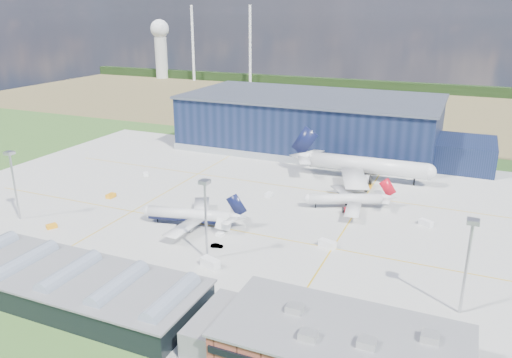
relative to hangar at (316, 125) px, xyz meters
name	(u,v)px	position (x,y,z in m)	size (l,w,h in m)	color
ground	(224,215)	(-2.81, -94.80, -11.62)	(600.00, 600.00, 0.00)	#315A22
apron	(237,205)	(-2.81, -84.80, -11.59)	(220.00, 160.00, 0.08)	#AFAFAA
farmland	(363,106)	(-2.81, 125.20, -11.62)	(600.00, 220.00, 0.01)	olive
treeline	(383,86)	(-2.81, 205.20, -7.62)	(600.00, 8.00, 8.00)	black
horizon_dressing	(185,44)	(-194.11, 199.58, 22.58)	(440.20, 18.00, 70.00)	white
hangar	(316,125)	(0.00, 0.00, 0.00)	(145.00, 62.00, 26.10)	#0F1A35
ops_building	(341,351)	(52.20, -154.81, -6.82)	(46.00, 23.00, 10.90)	brown
glass_concourse	(83,287)	(-9.26, -154.80, -7.93)	(78.00, 23.00, 8.60)	black
light_mast_west	(13,174)	(-62.81, -124.80, 3.82)	(2.60, 2.60, 23.00)	#A8A9AF
light_mast_center	(205,207)	(7.19, -124.80, 3.82)	(2.60, 2.60, 23.00)	#A8A9AF
light_mast_east	(469,252)	(72.19, -124.80, 3.82)	(2.60, 2.60, 23.00)	#A8A9AF
airliner_navy	(189,209)	(-8.90, -106.80, -5.91)	(35.00, 34.24, 11.41)	silver
airliner_red	(346,194)	(32.95, -72.80, -6.31)	(32.56, 31.86, 10.62)	silver
airliner_widebody	(367,157)	(33.40, -39.80, -1.91)	(59.56, 58.26, 19.42)	silver
gse_tug_a	(111,196)	(-48.16, -96.94, -10.88)	(2.16, 3.54, 1.48)	#FB9F15
gse_tug_b	(52,226)	(-47.63, -126.24, -10.94)	(2.07, 3.11, 1.35)	#FB9F15
gse_van_a	(327,244)	(35.61, -104.71, -10.54)	(2.16, 4.95, 2.16)	white
gse_cart_a	(269,195)	(4.46, -72.84, -10.89)	(2.23, 3.34, 1.45)	white
gse_van_b	(426,223)	(60.24, -77.50, -10.62)	(1.99, 4.33, 1.99)	white
gse_tug_c	(369,186)	(36.38, -48.19, -10.93)	(1.95, 3.12, 1.37)	#FB9F15
gse_cart_b	(146,174)	(-51.62, -70.48, -10.94)	(2.07, 3.11, 1.35)	white
gse_van_c	(210,263)	(10.21, -128.65, -10.34)	(2.56, 5.33, 2.56)	white
airstair	(224,228)	(3.50, -107.54, -9.93)	(2.11, 5.26, 3.37)	white
car_a	(359,335)	(53.19, -142.80, -10.95)	(1.58, 3.92, 1.33)	#99999E
car_b	(217,246)	(6.39, -117.56, -11.02)	(1.26, 3.61, 1.19)	#99999E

